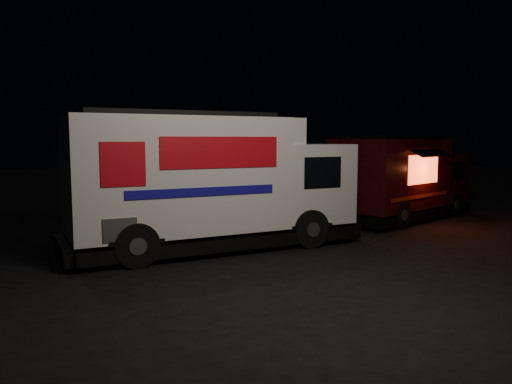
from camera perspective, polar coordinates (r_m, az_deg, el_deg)
name	(u,v)px	position (r m, az deg, el deg)	size (l,w,h in m)	color
ground	(241,265)	(10.67, -1.76, -8.38)	(80.00, 80.00, 0.00)	black
white_truck	(214,181)	(12.21, -4.77, 1.25)	(7.24, 2.47, 3.28)	silver
red_truck	(403,178)	(17.36, 16.45, 1.58)	(5.94, 2.18, 2.76)	#3D0B0B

